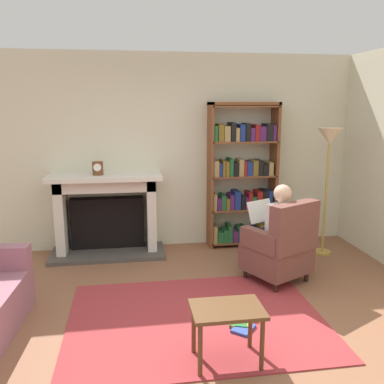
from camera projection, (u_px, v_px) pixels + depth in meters
name	position (u px, v px, depth m)	size (l,w,h in m)	color
ground	(201.00, 337.00, 3.63)	(14.00, 14.00, 0.00)	brown
back_wall	(171.00, 152.00, 5.82)	(5.60, 0.10, 2.70)	beige
area_rug	(196.00, 319.00, 3.92)	(2.40, 1.80, 0.01)	#9C3034
fireplace	(107.00, 211.00, 5.60)	(1.52, 0.64, 1.10)	#4C4742
mantel_clock	(98.00, 168.00, 5.36)	(0.14, 0.14, 0.18)	brown
bookshelf	(242.00, 177.00, 5.83)	(0.97, 0.32, 2.04)	brown
armchair_reading	(281.00, 247.00, 4.68)	(0.85, 0.84, 0.97)	#331E14
seated_reader	(274.00, 228.00, 4.73)	(0.52, 0.60, 1.14)	silver
side_table	(227.00, 316.00, 3.20)	(0.56, 0.39, 0.47)	brown
scattered_books	(241.00, 321.00, 3.85)	(0.31, 0.46, 0.03)	gold
floor_lamp	(329.00, 148.00, 5.39)	(0.32, 0.32, 1.71)	#B7933F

